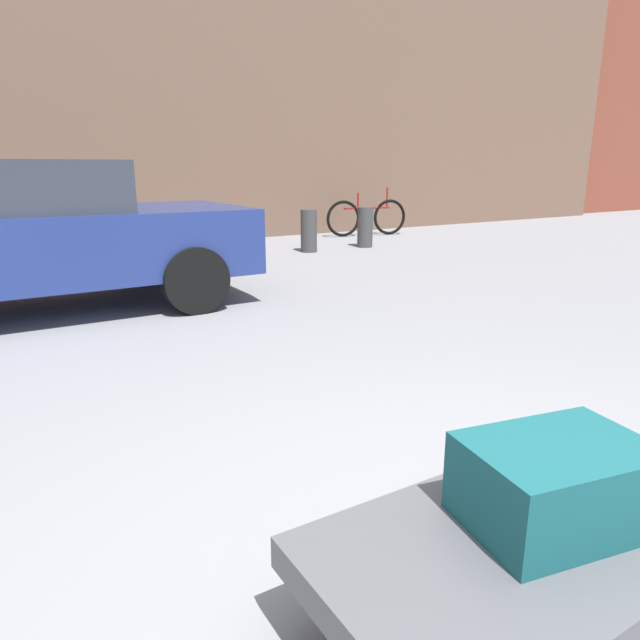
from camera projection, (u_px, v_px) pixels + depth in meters
name	position (u px, v px, depth m)	size (l,w,h in m)	color
ground_plane	(523.00, 623.00, 1.73)	(60.00, 60.00, 0.00)	gray
building_facade_side	(574.00, 46.00, 16.04)	(12.00, 1.00, 9.35)	brown
luggage_cart	(531.00, 548.00, 1.66)	(1.35, 0.72, 0.34)	#4C4C51
suitcase_teal_front_left	(556.00, 483.00, 1.64)	(0.53, 0.37, 0.25)	#144C51
parked_car	(6.00, 234.00, 5.21)	(4.30, 1.92, 1.42)	navy
bicycle_leaning	(367.00, 217.00, 11.50)	(1.74, 0.39, 0.96)	black
bollard_kerb_near	(230.00, 236.00, 8.58)	(0.27, 0.27, 0.69)	#383838
bollard_kerb_mid	(309.00, 231.00, 9.27)	(0.27, 0.27, 0.69)	#383838
bollard_kerb_far	(365.00, 227.00, 9.84)	(0.27, 0.27, 0.69)	#383838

